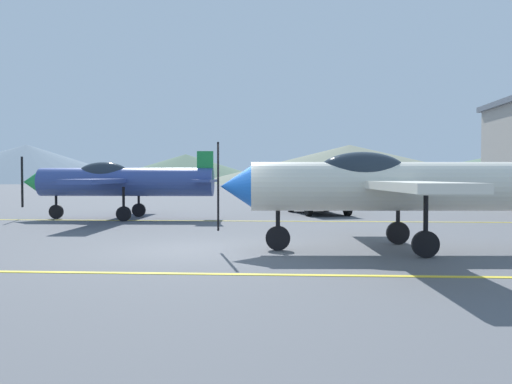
% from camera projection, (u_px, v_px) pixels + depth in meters
% --- Properties ---
extents(ground_plane, '(400.00, 400.00, 0.00)m').
position_uv_depth(ground_plane, '(202.00, 250.00, 12.77)').
color(ground_plane, '#54565B').
extents(apron_line_near, '(80.00, 0.16, 0.01)m').
position_uv_depth(apron_line_near, '(174.00, 274.00, 9.67)').
color(apron_line_near, yellow).
rests_on(apron_line_near, ground_plane).
extents(apron_line_far, '(80.00, 0.16, 0.01)m').
position_uv_depth(apron_line_far, '(237.00, 221.00, 20.98)').
color(apron_line_far, yellow).
rests_on(apron_line_far, ground_plane).
extents(airplane_near, '(8.00, 9.21, 2.76)m').
position_uv_depth(airplane_near, '(389.00, 185.00, 12.67)').
color(airplane_near, silver).
rests_on(airplane_near, ground_plane).
extents(airplane_mid, '(7.96, 9.18, 2.76)m').
position_uv_depth(airplane_mid, '(119.00, 181.00, 21.98)').
color(airplane_mid, '#33478C').
rests_on(airplane_mid, ground_plane).
extents(car_sedan, '(2.89, 4.63, 1.62)m').
position_uv_depth(car_sedan, '(318.00, 196.00, 25.06)').
color(car_sedan, black).
rests_on(car_sedan, ground_plane).
extents(hill_left, '(63.41, 63.41, 10.09)m').
position_uv_depth(hill_left, '(27.00, 164.00, 143.73)').
color(hill_left, slate).
rests_on(hill_left, ground_plane).
extents(hill_centerleft, '(56.98, 56.98, 8.68)m').
position_uv_depth(hill_centerleft, '(186.00, 168.00, 171.47)').
color(hill_centerleft, '#4C6651').
rests_on(hill_centerleft, ground_plane).
extents(hill_centerright, '(78.21, 78.21, 9.57)m').
position_uv_depth(hill_centerright, '(350.00, 164.00, 135.92)').
color(hill_centerright, slate).
rests_on(hill_centerright, ground_plane).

